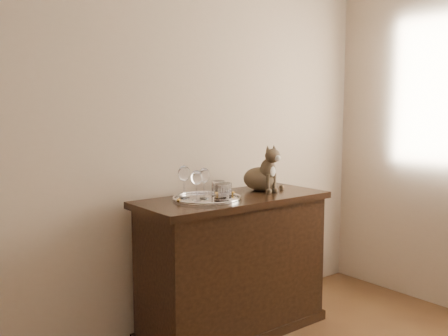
# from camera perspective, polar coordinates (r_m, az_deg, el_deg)

# --- Properties ---
(wall_back) EXTENTS (4.00, 0.10, 2.70)m
(wall_back) POSITION_cam_1_polar(r_m,az_deg,el_deg) (2.90, -12.17, 6.14)
(wall_back) COLOR #BFA88F
(wall_back) RESTS_ON ground
(sideboard) EXTENTS (1.20, 0.50, 0.85)m
(sideboard) POSITION_cam_1_polar(r_m,az_deg,el_deg) (3.11, 1.05, -11.00)
(sideboard) COLOR black
(sideboard) RESTS_ON ground
(tray) EXTENTS (0.40, 0.40, 0.01)m
(tray) POSITION_cam_1_polar(r_m,az_deg,el_deg) (2.90, -1.94, -3.56)
(tray) COLOR white
(tray) RESTS_ON sideboard
(wine_glass_a) EXTENTS (0.07, 0.07, 0.19)m
(wine_glass_a) POSITION_cam_1_polar(r_m,az_deg,el_deg) (2.90, -4.57, -1.59)
(wine_glass_a) COLOR silver
(wine_glass_a) RESTS_ON tray
(wine_glass_c) EXTENTS (0.07, 0.07, 0.17)m
(wine_glass_c) POSITION_cam_1_polar(r_m,az_deg,el_deg) (2.83, -3.15, -1.99)
(wine_glass_c) COLOR white
(wine_glass_c) RESTS_ON tray
(wine_glass_d) EXTENTS (0.07, 0.07, 0.18)m
(wine_glass_d) POSITION_cam_1_polar(r_m,az_deg,el_deg) (2.88, -2.27, -1.76)
(wine_glass_d) COLOR white
(wine_glass_d) RESTS_ON tray
(tumbler_a) EXTENTS (0.08, 0.08, 0.09)m
(tumbler_a) POSITION_cam_1_polar(r_m,az_deg,el_deg) (2.91, 0.12, -2.58)
(tumbler_a) COLOR silver
(tumbler_a) RESTS_ON tray
(tumbler_b) EXTENTS (0.09, 0.09, 0.10)m
(tumbler_b) POSITION_cam_1_polar(r_m,az_deg,el_deg) (2.81, -0.28, -2.81)
(tumbler_b) COLOR silver
(tumbler_b) RESTS_ON tray
(tumbler_c) EXTENTS (0.08, 0.08, 0.09)m
(tumbler_c) POSITION_cam_1_polar(r_m,az_deg,el_deg) (2.97, -0.66, -2.35)
(tumbler_c) COLOR white
(tumbler_c) RESTS_ON tray
(cat) EXTENTS (0.31, 0.29, 0.30)m
(cat) POSITION_cam_1_polar(r_m,az_deg,el_deg) (3.22, 4.11, 0.08)
(cat) COLOR brown
(cat) RESTS_ON sideboard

